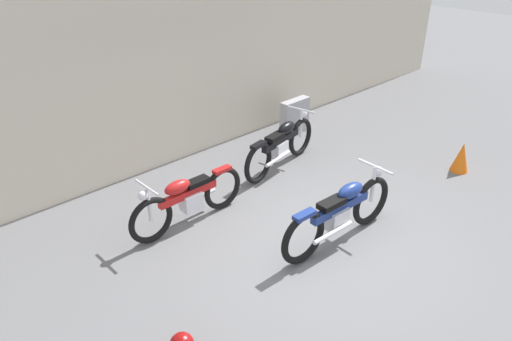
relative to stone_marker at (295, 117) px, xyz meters
name	(u,v)px	position (x,y,z in m)	size (l,w,h in m)	color
ground_plane	(323,241)	(-2.55, -2.93, -0.38)	(40.00, 40.00, 0.00)	slate
building_wall	(166,72)	(-2.55, 0.84, 1.32)	(18.00, 0.30, 3.40)	beige
stone_marker	(295,117)	(0.00, 0.00, 0.00)	(0.72, 0.20, 0.77)	#9E9EA3
traffic_cone	(461,157)	(0.96, -3.24, -0.11)	(0.32, 0.32, 0.55)	orange
motorcycle_blue	(341,213)	(-2.37, -3.05, 0.09)	(2.21, 0.62, 0.99)	black
motorcycle_red	(187,199)	(-3.69, -1.23, 0.06)	(2.03, 0.57, 0.91)	black
motorcycle_black	(281,145)	(-1.33, -0.89, 0.08)	(2.11, 0.68, 0.95)	black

